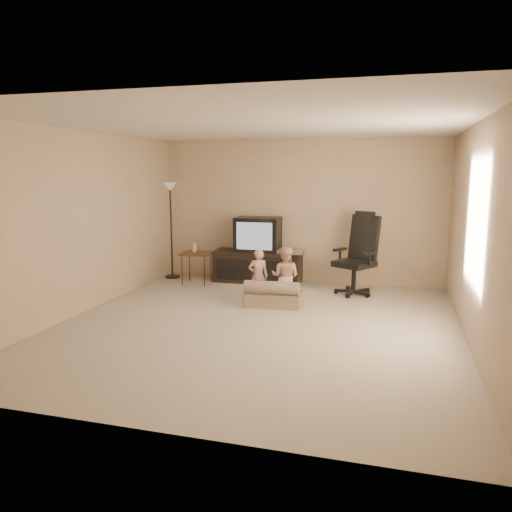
{
  "coord_description": "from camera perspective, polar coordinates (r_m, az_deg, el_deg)",
  "views": [
    {
      "loc": [
        1.66,
        -5.91,
        1.95
      ],
      "look_at": [
        -0.18,
        0.6,
        0.79
      ],
      "focal_mm": 35.0,
      "sensor_mm": 36.0,
      "label": 1
    }
  ],
  "objects": [
    {
      "name": "floor",
      "position": [
        6.44,
        0.12,
        -7.94
      ],
      "size": [
        5.5,
        5.5,
        0.0
      ],
      "primitive_type": "plane",
      "color": "beige",
      "rests_on": "ground"
    },
    {
      "name": "room_shell",
      "position": [
        6.15,
        0.12,
        5.68
      ],
      "size": [
        5.5,
        5.5,
        5.5
      ],
      "color": "silver",
      "rests_on": "floor"
    },
    {
      "name": "tv_stand",
      "position": [
        8.84,
        0.27,
        0.1
      ],
      "size": [
        1.62,
        0.62,
        1.15
      ],
      "rotation": [
        0.0,
        0.0,
        0.02
      ],
      "color": "black",
      "rests_on": "floor"
    },
    {
      "name": "office_chair",
      "position": [
        8.11,
        11.5,
        -0.99
      ],
      "size": [
        0.83,
        0.84,
        1.32
      ],
      "rotation": [
        0.0,
        0.0,
        -0.54
      ],
      "color": "black",
      "rests_on": "floor"
    },
    {
      "name": "side_table",
      "position": [
        8.74,
        -6.85,
        0.29
      ],
      "size": [
        0.54,
        0.54,
        0.75
      ],
      "rotation": [
        0.0,
        0.0,
        0.09
      ],
      "color": "brown",
      "rests_on": "floor"
    },
    {
      "name": "floor_lamp",
      "position": [
        9.21,
        -9.73,
        5.34
      ],
      "size": [
        0.27,
        0.27,
        1.75
      ],
      "color": "black",
      "rests_on": "floor"
    },
    {
      "name": "child_sofa",
      "position": [
        7.27,
        1.96,
        -4.56
      ],
      "size": [
        0.83,
        0.5,
        0.4
      ],
      "rotation": [
        0.0,
        0.0,
        0.06
      ],
      "color": "#9D836A",
      "rests_on": "floor"
    },
    {
      "name": "toddler_left",
      "position": [
        7.41,
        0.26,
        -2.33
      ],
      "size": [
        0.35,
        0.3,
        0.81
      ],
      "primitive_type": "imported",
      "rotation": [
        0.0,
        0.0,
        3.47
      ],
      "color": "#DAA388",
      "rests_on": "floor"
    },
    {
      "name": "toddler_right",
      "position": [
        7.27,
        3.36,
        -2.34
      ],
      "size": [
        0.44,
        0.27,
        0.87
      ],
      "primitive_type": "imported",
      "rotation": [
        0.0,
        0.0,
        3.05
      ],
      "color": "#DAA388",
      "rests_on": "floor"
    }
  ]
}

